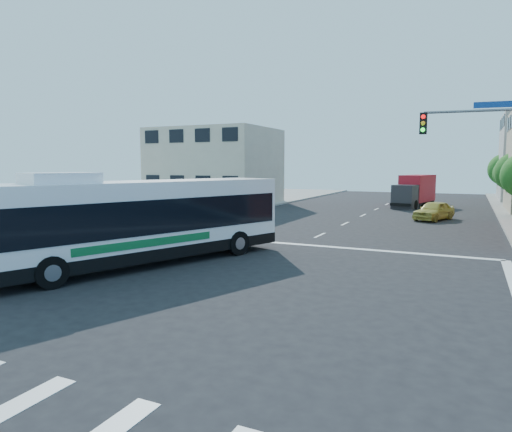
% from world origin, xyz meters
% --- Properties ---
extents(ground, '(120.00, 120.00, 0.00)m').
position_xyz_m(ground, '(0.00, 0.00, 0.00)').
color(ground, black).
rests_on(ground, ground).
extents(sidewalk_nw, '(50.00, 50.00, 0.15)m').
position_xyz_m(sidewalk_nw, '(-35.00, 35.00, 0.07)').
color(sidewalk_nw, gray).
rests_on(sidewalk_nw, ground).
extents(building_west, '(12.06, 10.06, 8.00)m').
position_xyz_m(building_west, '(-17.02, 29.98, 4.01)').
color(building_west, beige).
rests_on(building_west, ground).
extents(signal_mast_ne, '(7.91, 1.13, 8.07)m').
position_xyz_m(signal_mast_ne, '(9.08, 10.62, 4.98)').
color(signal_mast_ne, slate).
rests_on(signal_mast_ne, ground).
extents(street_tree_c, '(3.40, 3.40, 5.29)m').
position_xyz_m(street_tree_c, '(11.90, 43.92, 3.46)').
color(street_tree_c, '#331E12').
rests_on(street_tree_c, ground).
extents(street_tree_d, '(4.00, 4.00, 6.03)m').
position_xyz_m(street_tree_d, '(11.90, 51.92, 3.88)').
color(street_tree_d, '#331E12').
rests_on(street_tree_d, ground).
extents(transit_bus, '(7.32, 13.22, 3.88)m').
position_xyz_m(transit_bus, '(-4.37, 2.15, 1.90)').
color(transit_bus, black).
rests_on(transit_bus, ground).
extents(box_truck, '(3.58, 7.33, 3.17)m').
position_xyz_m(box_truck, '(2.96, 34.69, 1.54)').
color(box_truck, '#28282D').
rests_on(box_truck, ground).
extents(parked_car, '(3.11, 4.59, 1.45)m').
position_xyz_m(parked_car, '(5.55, 23.99, 0.72)').
color(parked_car, gold).
rests_on(parked_car, ground).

